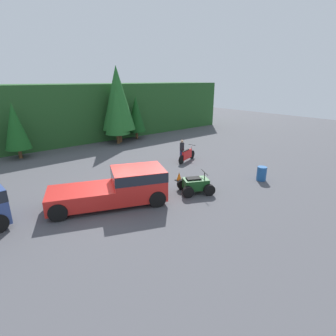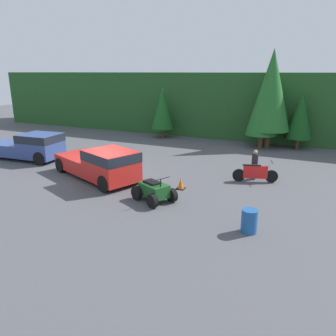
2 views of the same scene
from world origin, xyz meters
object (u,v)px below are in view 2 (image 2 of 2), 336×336
pickup_truck_red (101,163)px  dirt_bike (255,173)px  quad_atv (154,191)px  rider_person (255,163)px  traffic_cone (181,184)px  steel_barrel (249,221)px  pickup_truck_second (30,146)px

pickup_truck_red → dirt_bike: 8.20m
quad_atv → rider_person: bearing=81.3°
pickup_truck_red → traffic_cone: size_ratio=10.96×
quad_atv → steel_barrel: 4.70m
quad_atv → rider_person: 6.16m
traffic_cone → rider_person: bearing=45.7°
pickup_truck_second → pickup_truck_red: bearing=-17.6°
pickup_truck_red → quad_atv: bearing=1.2°
steel_barrel → traffic_cone: bearing=141.3°
quad_atv → rider_person: rider_person is taller
rider_person → traffic_cone: size_ratio=2.96×
pickup_truck_second → traffic_cone: (11.26, -1.15, -0.68)m
quad_atv → pickup_truck_second: bearing=-169.8°
pickup_truck_second → quad_atv: 11.21m
pickup_truck_red → steel_barrel: bearing=3.7°
pickup_truck_red → pickup_truck_second: same height
pickup_truck_second → quad_atv: pickup_truck_second is taller
dirt_bike → quad_atv: quad_atv is taller
dirt_bike → rider_person: 0.61m
dirt_bike → traffic_cone: dirt_bike is taller
traffic_cone → quad_atv: bearing=-104.4°
quad_atv → traffic_cone: (0.50, 1.95, -0.21)m
pickup_truck_second → traffic_cone: 11.34m
pickup_truck_red → quad_atv: (3.89, -1.46, -0.48)m
dirt_bike → quad_atv: size_ratio=1.03×
pickup_truck_red → pickup_truck_second: (-6.87, 1.64, -0.00)m
rider_person → traffic_cone: rider_person is taller
pickup_truck_second → quad_atv: size_ratio=2.46×
traffic_cone → steel_barrel: size_ratio=0.62×
dirt_bike → traffic_cone: bearing=-157.7°
pickup_truck_red → rider_person: bearing=47.5°
pickup_truck_red → traffic_cone: bearing=28.1°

